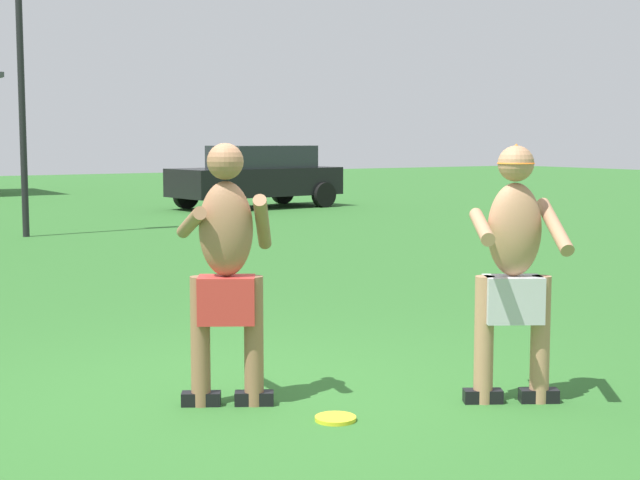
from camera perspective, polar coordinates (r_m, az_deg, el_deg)
name	(u,v)px	position (r m, az deg, el deg)	size (l,w,h in m)	color
ground_plane	(247,398)	(6.70, -4.36, -9.35)	(80.00, 80.00, 0.00)	#2D6628
player_with_cap	(514,261)	(6.50, 11.49, -1.25)	(0.79, 0.79, 1.75)	black
player_in_red	(226,267)	(6.35, -5.60, -1.63)	(0.73, 0.79, 1.75)	black
frisbee	(335,418)	(6.17, 0.93, -10.59)	(0.26, 0.26, 0.03)	yellow
car_black_mid_lot	(257,175)	(24.39, -3.76, 3.86)	(4.48, 2.44, 1.58)	black
lamp_post	(20,50)	(18.06, -17.43, 10.74)	(0.60, 0.24, 5.37)	black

